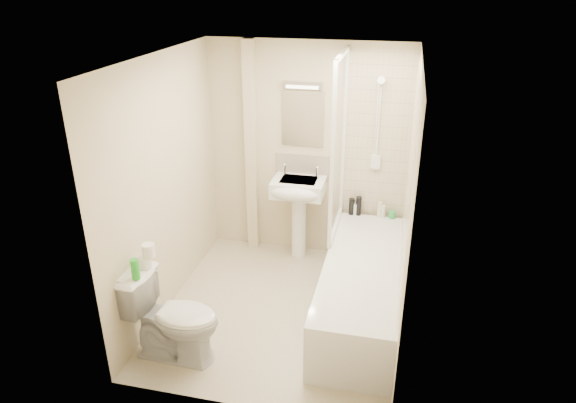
# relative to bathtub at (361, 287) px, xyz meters

# --- Properties ---
(floor) EXTENTS (2.50, 2.50, 0.00)m
(floor) POSITION_rel_bathtub_xyz_m (-0.75, -0.13, -0.29)
(floor) COLOR beige
(floor) RESTS_ON ground
(wall_back) EXTENTS (2.20, 0.02, 2.40)m
(wall_back) POSITION_rel_bathtub_xyz_m (-0.75, 1.12, 0.91)
(wall_back) COLOR beige
(wall_back) RESTS_ON ground
(wall_left) EXTENTS (0.02, 2.50, 2.40)m
(wall_left) POSITION_rel_bathtub_xyz_m (-1.85, -0.13, 0.91)
(wall_left) COLOR beige
(wall_left) RESTS_ON ground
(wall_right) EXTENTS (0.02, 2.50, 2.40)m
(wall_right) POSITION_rel_bathtub_xyz_m (0.35, -0.13, 0.91)
(wall_right) COLOR beige
(wall_right) RESTS_ON ground
(ceiling) EXTENTS (2.20, 2.50, 0.02)m
(ceiling) POSITION_rel_bathtub_xyz_m (-0.75, -0.13, 2.11)
(ceiling) COLOR white
(ceiling) RESTS_ON wall_back
(tile_back) EXTENTS (0.70, 0.01, 1.75)m
(tile_back) POSITION_rel_bathtub_xyz_m (0.00, 1.11, 1.14)
(tile_back) COLOR beige
(tile_back) RESTS_ON wall_back
(tile_right) EXTENTS (0.01, 2.10, 1.75)m
(tile_right) POSITION_rel_bathtub_xyz_m (0.34, 0.00, 1.14)
(tile_right) COLOR beige
(tile_right) RESTS_ON wall_right
(pipe_boxing) EXTENTS (0.12, 0.12, 2.40)m
(pipe_boxing) POSITION_rel_bathtub_xyz_m (-1.37, 1.06, 0.91)
(pipe_boxing) COLOR beige
(pipe_boxing) RESTS_ON ground
(splashback) EXTENTS (0.60, 0.02, 0.30)m
(splashback) POSITION_rel_bathtub_xyz_m (-0.80, 1.11, 0.74)
(splashback) COLOR beige
(splashback) RESTS_ON wall_back
(mirror) EXTENTS (0.46, 0.01, 0.60)m
(mirror) POSITION_rel_bathtub_xyz_m (-0.80, 1.11, 1.29)
(mirror) COLOR white
(mirror) RESTS_ON wall_back
(strip_light) EXTENTS (0.42, 0.07, 0.07)m
(strip_light) POSITION_rel_bathtub_xyz_m (-0.80, 1.09, 1.66)
(strip_light) COLOR silver
(strip_light) RESTS_ON wall_back
(bathtub) EXTENTS (0.70, 2.10, 0.55)m
(bathtub) POSITION_rel_bathtub_xyz_m (0.00, 0.00, 0.00)
(bathtub) COLOR white
(bathtub) RESTS_ON ground
(shower_screen) EXTENTS (0.04, 0.92, 1.80)m
(shower_screen) POSITION_rel_bathtub_xyz_m (-0.35, 0.67, 1.16)
(shower_screen) COLOR white
(shower_screen) RESTS_ON bathtub
(shower_fixture) EXTENTS (0.10, 0.16, 0.99)m
(shower_fixture) POSITION_rel_bathtub_xyz_m (-0.00, 1.06, 1.26)
(shower_fixture) COLOR white
(shower_fixture) RESTS_ON wall_back
(pedestal_sink) EXTENTS (0.57, 0.51, 1.09)m
(pedestal_sink) POSITION_rel_bathtub_xyz_m (-0.80, 0.88, 0.48)
(pedestal_sink) COLOR white
(pedestal_sink) RESTS_ON ground
(bottle_black_a) EXTENTS (0.06, 0.06, 0.19)m
(bottle_black_a) POSITION_rel_bathtub_xyz_m (-0.22, 1.03, 0.35)
(bottle_black_a) COLOR black
(bottle_black_a) RESTS_ON bathtub
(bottle_white_a) EXTENTS (0.05, 0.05, 0.13)m
(bottle_white_a) POSITION_rel_bathtub_xyz_m (-0.18, 1.03, 0.33)
(bottle_white_a) COLOR silver
(bottle_white_a) RESTS_ON bathtub
(bottle_black_b) EXTENTS (0.06, 0.06, 0.22)m
(bottle_black_b) POSITION_rel_bathtub_xyz_m (-0.15, 1.03, 0.37)
(bottle_black_b) COLOR black
(bottle_black_b) RESTS_ON bathtub
(bottle_cream) EXTENTS (0.05, 0.05, 0.18)m
(bottle_cream) POSITION_rel_bathtub_xyz_m (0.08, 1.03, 0.35)
(bottle_cream) COLOR beige
(bottle_cream) RESTS_ON bathtub
(bottle_white_b) EXTENTS (0.05, 0.05, 0.14)m
(bottle_white_b) POSITION_rel_bathtub_xyz_m (0.12, 1.03, 0.33)
(bottle_white_b) COLOR white
(bottle_white_b) RESTS_ON bathtub
(bottle_green) EXTENTS (0.07, 0.07, 0.08)m
(bottle_green) POSITION_rel_bathtub_xyz_m (0.22, 1.03, 0.30)
(bottle_green) COLOR green
(bottle_green) RESTS_ON bathtub
(toilet) EXTENTS (0.51, 0.81, 0.79)m
(toilet) POSITION_rel_bathtub_xyz_m (-1.47, -0.95, 0.11)
(toilet) COLOR white
(toilet) RESTS_ON ground
(toilet_roll_lower) EXTENTS (0.11, 0.11, 0.10)m
(toilet_roll_lower) POSITION_rel_bathtub_xyz_m (-1.72, -0.86, 0.55)
(toilet_roll_lower) COLOR white
(toilet_roll_lower) RESTS_ON toilet
(toilet_roll_upper) EXTENTS (0.10, 0.10, 0.11)m
(toilet_roll_upper) POSITION_rel_bathtub_xyz_m (-1.68, -0.85, 0.65)
(toilet_roll_upper) COLOR white
(toilet_roll_upper) RESTS_ON toilet_roll_lower
(green_bottle) EXTENTS (0.07, 0.07, 0.17)m
(green_bottle) POSITION_rel_bathtub_xyz_m (-1.71, -1.04, 0.59)
(green_bottle) COLOR green
(green_bottle) RESTS_ON toilet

